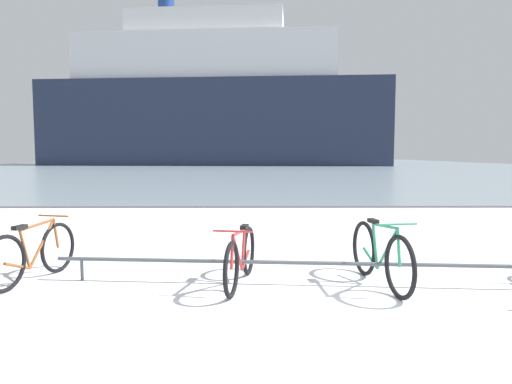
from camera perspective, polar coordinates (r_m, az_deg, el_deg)
ground at (r=57.88m, az=0.44°, el=3.14°), size 80.00×132.00×0.08m
bike_rack at (r=5.80m, az=5.32°, el=-8.81°), size 6.18×0.57×0.31m
bicycle_0 at (r=6.55m, az=-25.89°, el=-6.88°), size 0.55×1.61×0.81m
bicycle_1 at (r=5.75m, az=-1.91°, el=-8.17°), size 0.49×1.66×0.76m
bicycle_2 at (r=5.90m, az=15.18°, el=-7.61°), size 0.46×1.76×0.85m
ferry_ship at (r=67.77m, az=-5.25°, el=10.91°), size 48.80×16.94×26.44m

